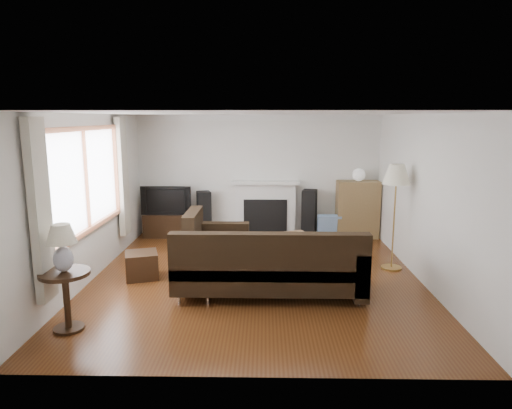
{
  "coord_description": "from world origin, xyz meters",
  "views": [
    {
      "loc": [
        0.14,
        -6.71,
        2.44
      ],
      "look_at": [
        0.0,
        0.3,
        1.1
      ],
      "focal_mm": 32.0,
      "sensor_mm": 36.0,
      "label": 1
    }
  ],
  "objects_px": {
    "floor_lamp": "(394,218)",
    "bookshelf": "(357,209)",
    "coffee_table": "(279,249)",
    "side_table": "(67,301)",
    "tv_stand": "(168,225)",
    "sectional_sofa": "(269,263)"
  },
  "relations": [
    {
      "from": "floor_lamp",
      "to": "bookshelf",
      "type": "bearing_deg",
      "value": 94.95
    },
    {
      "from": "coffee_table",
      "to": "side_table",
      "type": "bearing_deg",
      "value": -153.22
    },
    {
      "from": "tv_stand",
      "to": "bookshelf",
      "type": "xyz_separation_m",
      "value": [
        3.92,
        0.02,
        0.34
      ]
    },
    {
      "from": "bookshelf",
      "to": "floor_lamp",
      "type": "height_order",
      "value": "floor_lamp"
    },
    {
      "from": "bookshelf",
      "to": "side_table",
      "type": "bearing_deg",
      "value": -134.24
    },
    {
      "from": "tv_stand",
      "to": "bookshelf",
      "type": "distance_m",
      "value": 3.94
    },
    {
      "from": "tv_stand",
      "to": "coffee_table",
      "type": "xyz_separation_m",
      "value": [
        2.26,
        -1.63,
        -0.02
      ]
    },
    {
      "from": "floor_lamp",
      "to": "tv_stand",
      "type": "bearing_deg",
      "value": 153.85
    },
    {
      "from": "tv_stand",
      "to": "coffee_table",
      "type": "bearing_deg",
      "value": -35.8
    },
    {
      "from": "bookshelf",
      "to": "side_table",
      "type": "relative_size",
      "value": 1.65
    },
    {
      "from": "bookshelf",
      "to": "side_table",
      "type": "xyz_separation_m",
      "value": [
        -4.19,
        -4.31,
        -0.23
      ]
    },
    {
      "from": "coffee_table",
      "to": "floor_lamp",
      "type": "relative_size",
      "value": 0.65
    },
    {
      "from": "tv_stand",
      "to": "coffee_table",
      "type": "distance_m",
      "value": 2.79
    },
    {
      "from": "tv_stand",
      "to": "sectional_sofa",
      "type": "distance_m",
      "value": 3.77
    },
    {
      "from": "sectional_sofa",
      "to": "side_table",
      "type": "xyz_separation_m",
      "value": [
        -2.35,
        -1.15,
        -0.1
      ]
    },
    {
      "from": "floor_lamp",
      "to": "coffee_table",
      "type": "bearing_deg",
      "value": 168.27
    },
    {
      "from": "sectional_sofa",
      "to": "floor_lamp",
      "type": "height_order",
      "value": "floor_lamp"
    },
    {
      "from": "bookshelf",
      "to": "sectional_sofa",
      "type": "bearing_deg",
      "value": -120.33
    },
    {
      "from": "bookshelf",
      "to": "coffee_table",
      "type": "bearing_deg",
      "value": -135.23
    },
    {
      "from": "coffee_table",
      "to": "floor_lamp",
      "type": "height_order",
      "value": "floor_lamp"
    },
    {
      "from": "bookshelf",
      "to": "sectional_sofa",
      "type": "xyz_separation_m",
      "value": [
        -1.85,
        -3.15,
        -0.13
      ]
    },
    {
      "from": "bookshelf",
      "to": "side_table",
      "type": "distance_m",
      "value": 6.02
    }
  ]
}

